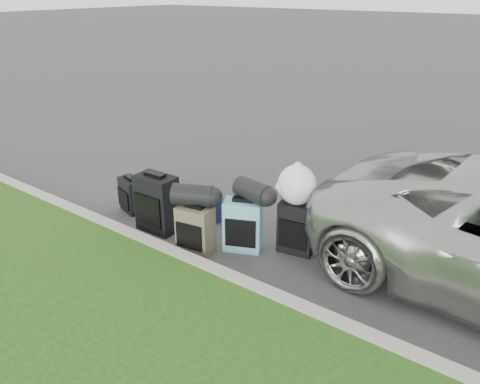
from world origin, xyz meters
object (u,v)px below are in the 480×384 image
Objects in this scene: suitcase_large_black_right at (297,227)px; tote_green at (173,195)px; tote_navy at (215,209)px; suitcase_olive at (195,229)px; suitcase_large_black_left at (157,203)px; suitcase_teal at (243,225)px; suitcase_small_black at (131,195)px.

suitcase_large_black_right is 2.27m from tote_green.
tote_green is at bearing 168.02° from suitcase_large_black_right.
suitcase_olive is at bearing -53.23° from tote_navy.
suitcase_large_black_left is 0.87m from tote_navy.
suitcase_teal reaches higher than tote_green.
suitcase_large_black_right is at bearing 26.54° from suitcase_small_black.
suitcase_large_black_right is (2.61, 0.46, 0.08)m from suitcase_small_black.
suitcase_small_black is 0.79m from suitcase_large_black_left.
suitcase_large_black_left is at bearing -170.57° from suitcase_large_black_right.
suitcase_teal reaches higher than tote_navy.
suitcase_large_black_right is (1.05, 0.76, 0.03)m from suitcase_olive.
suitcase_small_black is 0.76× the size of suitcase_teal.
suitcase_small_black is 1.30m from tote_navy.
suitcase_teal is at bearing -157.88° from suitcase_large_black_right.
suitcase_large_black_left is at bearing 162.43° from suitcase_olive.
suitcase_teal is 2.27× the size of tote_green.
tote_green is (-1.68, 0.45, -0.19)m from suitcase_teal.
suitcase_large_black_left is 1.19× the size of suitcase_teal.
suitcase_teal reaches higher than suitcase_olive.
suitcase_large_black_right is at bearing 8.47° from tote_green.
suitcase_teal is (2.02, 0.10, 0.08)m from suitcase_small_black.
suitcase_large_black_left reaches higher than suitcase_small_black.
suitcase_olive is 2.05× the size of tote_green.
suitcase_small_black is 1.73× the size of tote_green.
suitcase_large_black_right is at bearing 9.59° from tote_navy.
suitcase_large_black_left is (0.75, -0.18, 0.14)m from suitcase_small_black.
suitcase_large_black_left is at bearing 2.87° from suitcase_small_black.
tote_green is 0.94× the size of tote_navy.
tote_navy is (-0.37, 0.84, -0.15)m from suitcase_olive.
tote_green is at bearing 135.78° from suitcase_olive.
tote_green is at bearing 74.75° from suitcase_small_black.
suitcase_olive is at bearing 5.64° from suitcase_small_black.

